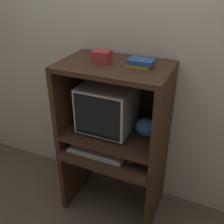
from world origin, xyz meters
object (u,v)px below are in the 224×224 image
(snack_bag, at_px, (147,127))
(book_stack, at_px, (140,63))
(keyboard, at_px, (96,153))
(storage_box, at_px, (102,57))
(crt_monitor, at_px, (108,107))
(mouse, at_px, (130,161))

(snack_bag, height_order, book_stack, book_stack)
(keyboard, xyz_separation_m, book_stack, (0.27, 0.20, 0.72))
(keyboard, relative_size, snack_bag, 2.57)
(keyboard, distance_m, snack_bag, 0.45)
(keyboard, bearing_deg, storage_box, 94.89)
(crt_monitor, xyz_separation_m, keyboard, (-0.02, -0.19, -0.33))
(storage_box, bearing_deg, snack_bag, 7.20)
(keyboard, bearing_deg, crt_monitor, 84.41)
(crt_monitor, relative_size, keyboard, 0.86)
(crt_monitor, xyz_separation_m, book_stack, (0.25, 0.01, 0.39))
(keyboard, relative_size, storage_box, 3.78)
(crt_monitor, height_order, storage_box, storage_box)
(crt_monitor, bearing_deg, snack_bag, 3.44)
(crt_monitor, height_order, snack_bag, crt_monitor)
(snack_bag, bearing_deg, book_stack, -169.82)
(crt_monitor, distance_m, storage_box, 0.41)
(crt_monitor, height_order, keyboard, crt_monitor)
(book_stack, height_order, storage_box, storage_box)
(mouse, distance_m, snack_bag, 0.29)
(crt_monitor, height_order, book_stack, book_stack)
(snack_bag, distance_m, storage_box, 0.64)
(crt_monitor, bearing_deg, book_stack, 1.32)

